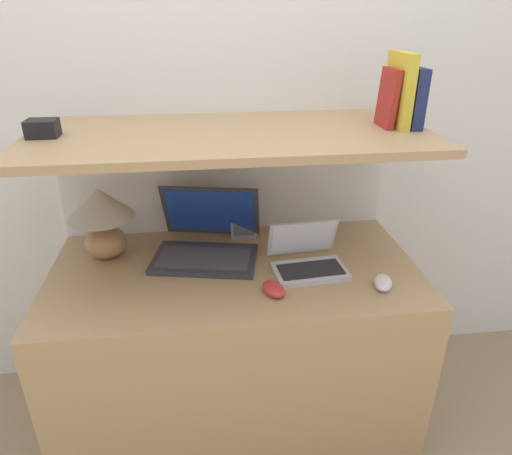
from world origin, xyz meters
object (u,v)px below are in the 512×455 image
object	(u,v)px
book_yellow	(399,90)
router_box	(243,221)
book_red	(388,98)
computer_mouse	(274,289)
second_mouse	(383,283)
laptop_small	(307,259)
book_navy	(411,97)
shelf_gadget	(42,128)
table_lamp	(101,215)
laptop_large	(207,242)

from	to	relation	value
book_yellow	router_box	bearing A→B (deg)	160.46
book_yellow	book_red	world-z (taller)	book_yellow
computer_mouse	book_yellow	size ratio (longest dim) A/B	0.49
computer_mouse	second_mouse	xyz separation A→B (m)	(0.38, -0.01, 0.00)
laptop_small	book_navy	bearing A→B (deg)	17.14
computer_mouse	router_box	bearing A→B (deg)	97.45
computer_mouse	shelf_gadget	distance (m)	0.91
computer_mouse	router_box	size ratio (longest dim) A/B	0.88
laptop_small	router_box	size ratio (longest dim) A/B	2.03
book_navy	book_yellow	bearing A→B (deg)	180.00
table_lamp	router_box	size ratio (longest dim) A/B	2.05
book_yellow	laptop_large	bearing A→B (deg)	176.13
computer_mouse	book_navy	bearing A→B (deg)	26.83
second_mouse	shelf_gadget	world-z (taller)	shelf_gadget
book_yellow	book_navy	bearing A→B (deg)	0.00
computer_mouse	laptop_large	bearing A→B (deg)	125.00
shelf_gadget	book_red	bearing A→B (deg)	0.00
second_mouse	book_red	xyz separation A→B (m)	(0.05, 0.27, 0.57)
book_navy	book_red	bearing A→B (deg)	180.00
laptop_large	computer_mouse	xyz separation A→B (m)	(0.21, -0.30, -0.03)
router_box	table_lamp	bearing A→B (deg)	-168.98
table_lamp	router_box	distance (m)	0.56
laptop_large	book_navy	distance (m)	0.90
laptop_small	shelf_gadget	bearing A→B (deg)	172.65
second_mouse	book_navy	distance (m)	0.64
table_lamp	book_navy	xyz separation A→B (m)	(1.10, -0.08, 0.42)
router_box	shelf_gadget	size ratio (longest dim) A/B	1.42
laptop_small	book_yellow	bearing A→B (deg)	19.45
table_lamp	computer_mouse	xyz separation A→B (m)	(0.60, -0.34, -0.15)
computer_mouse	book_navy	world-z (taller)	book_navy
router_box	book_red	world-z (taller)	book_red
laptop_small	second_mouse	distance (m)	0.28
laptop_large	router_box	distance (m)	0.21
laptop_large	router_box	xyz separation A→B (m)	(0.15, 0.14, 0.01)
book_navy	book_red	xyz separation A→B (m)	(-0.08, 0.00, -0.00)
computer_mouse	shelf_gadget	xyz separation A→B (m)	(-0.72, 0.26, 0.50)
laptop_small	shelf_gadget	world-z (taller)	shelf_gadget
table_lamp	book_yellow	bearing A→B (deg)	-4.33
table_lamp	computer_mouse	world-z (taller)	table_lamp
router_box	computer_mouse	bearing A→B (deg)	-82.55
laptop_large	laptop_small	distance (m)	0.39
shelf_gadget	book_navy	bearing A→B (deg)	0.00
laptop_large	shelf_gadget	distance (m)	0.69
computer_mouse	book_red	size ratio (longest dim) A/B	0.61
computer_mouse	shelf_gadget	world-z (taller)	shelf_gadget
table_lamp	book_yellow	world-z (taller)	book_yellow
table_lamp	book_red	world-z (taller)	book_red
laptop_small	computer_mouse	world-z (taller)	laptop_small
laptop_small	book_yellow	distance (m)	0.67
table_lamp	book_navy	distance (m)	1.18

